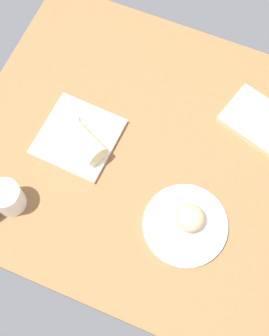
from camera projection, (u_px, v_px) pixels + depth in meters
dining_table at (159, 159)px, 133.12cm from camera, size 110.00×90.00×4.00cm
round_plate at (185, 225)px, 123.25cm from camera, size 22.78×22.78×1.40cm
scone_pastry at (190, 217)px, 120.31cm from camera, size 8.26×8.13×5.81cm
square_plate at (78, 137)px, 132.51cm from camera, size 22.26×22.26×1.60cm
sauce_cup at (70, 121)px, 132.20cm from camera, size 5.23×5.23×2.06cm
breakfast_wrap at (83, 142)px, 127.58cm from camera, size 14.49×11.31×6.42cm
book_stack at (260, 122)px, 133.73cm from camera, size 24.20×19.96×2.48cm
coffee_mug at (6, 199)px, 121.72cm from camera, size 8.21×12.65×9.24cm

